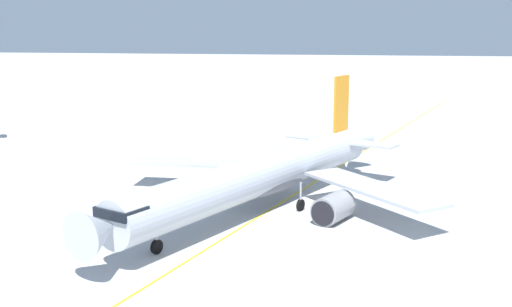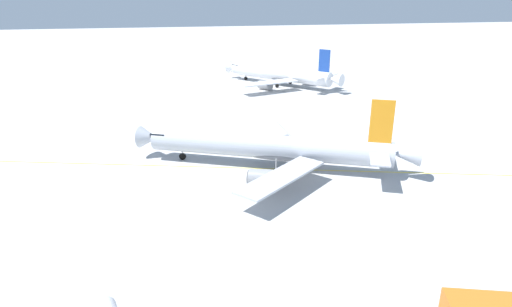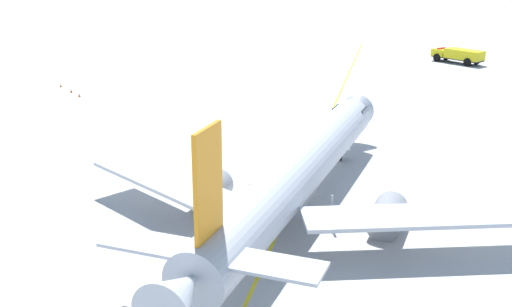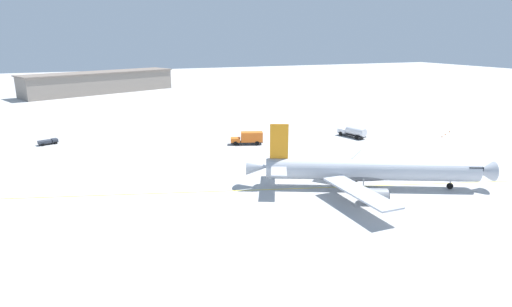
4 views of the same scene
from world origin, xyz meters
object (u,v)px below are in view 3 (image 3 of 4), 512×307
(fire_tender_truck, at_px, (459,54))
(safety_cone_near, at_px, (79,95))
(safety_cone_far, at_px, (61,85))
(airliner_main, at_px, (295,179))
(safety_cone_mid, at_px, (71,91))

(fire_tender_truck, relative_size, safety_cone_near, 16.29)
(fire_tender_truck, bearing_deg, safety_cone_far, 66.14)
(airliner_main, xyz_separation_m, safety_cone_near, (-42.40, -24.45, -2.82))
(safety_cone_mid, bearing_deg, safety_cone_near, 30.55)
(airliner_main, bearing_deg, safety_cone_near, 54.81)
(fire_tender_truck, xyz_separation_m, safety_cone_near, (21.76, -61.17, -1.25))
(airliner_main, height_order, safety_cone_near, airliner_main)
(airliner_main, bearing_deg, fire_tender_truck, -4.94)
(safety_cone_near, height_order, safety_cone_far, same)
(airliner_main, bearing_deg, safety_cone_mid, 54.85)
(safety_cone_near, bearing_deg, safety_cone_mid, -149.45)
(airliner_main, relative_size, safety_cone_far, 73.18)
(fire_tender_truck, height_order, safety_cone_mid, fire_tender_truck)
(safety_cone_mid, bearing_deg, safety_cone_far, -149.45)
(airliner_main, relative_size, fire_tender_truck, 4.49)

